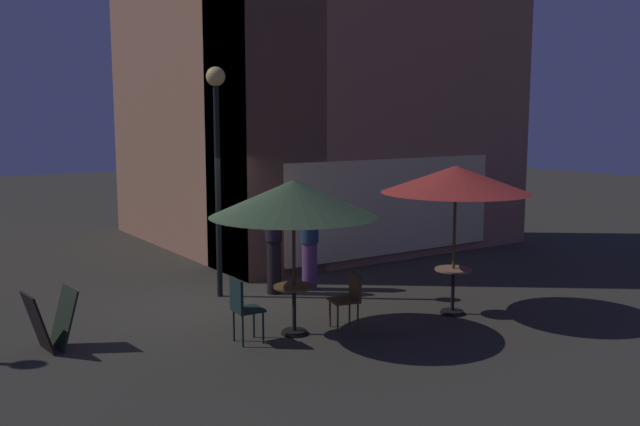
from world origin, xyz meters
name	(u,v)px	position (x,y,z in m)	size (l,w,h in m)	color
ground_plane	(224,308)	(0.00, 0.00, 0.00)	(60.00, 60.00, 0.00)	#37342B
cafe_building	(292,68)	(3.69, 3.69, 4.34)	(8.06, 7.91, 8.70)	#A06D52
street_lamp_near_corner	(217,135)	(0.29, 0.76, 2.90)	(0.34, 0.34, 4.07)	black
menu_sandwich_board	(51,320)	(-2.93, -0.58, 0.43)	(0.68, 0.61, 0.83)	black
cafe_table_0	(453,284)	(2.95, -2.41, 0.50)	(0.60, 0.60, 0.76)	black
cafe_table_1	(294,302)	(0.23, -1.86, 0.49)	(0.61, 0.61, 0.74)	black
patio_umbrella_0	(456,180)	(2.95, -2.41, 2.21)	(2.40, 2.40, 2.44)	black
patio_umbrella_1	(294,199)	(0.23, -1.86, 2.04)	(2.47, 2.47, 2.31)	black
cafe_chair_0	(242,304)	(-0.60, -1.80, 0.58)	(0.42, 0.42, 0.95)	black
cafe_chair_1	(349,295)	(1.09, -2.07, 0.51)	(0.50, 0.50, 0.84)	#4D331B
patron_standing_0	(309,244)	(1.91, 0.28, 0.86)	(0.33, 0.33, 1.70)	#5F376D
patron_standing_1	(274,246)	(1.21, 0.39, 0.88)	(0.31, 0.31, 1.73)	black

